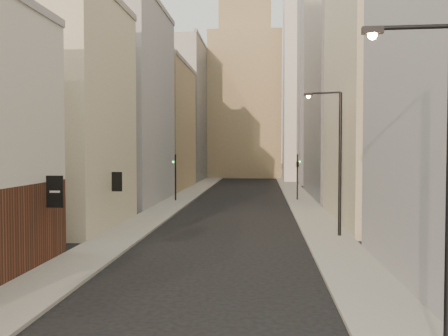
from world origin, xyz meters
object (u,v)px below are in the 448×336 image
clock_tower (245,89)px  traffic_light_left (175,170)px  streetlamp_near (441,175)px  traffic_light_right (297,166)px  white_tower (307,73)px  streetlamp_mid (336,154)px

clock_tower → traffic_light_left: (-5.74, -48.62, -14.24)m
streetlamp_near → traffic_light_right: size_ratio=1.73×
streetlamp_near → traffic_light_left: bearing=111.5°
streetlamp_near → traffic_light_left: 41.50m
clock_tower → streetlamp_near: 89.07m
white_tower → streetlamp_mid: 56.57m
traffic_light_right → traffic_light_left: bearing=9.6°
clock_tower → streetlamp_mid: size_ratio=4.89×
white_tower → traffic_light_left: 41.35m
streetlamp_mid → traffic_light_right: 22.12m
white_tower → traffic_light_right: size_ratio=8.30×
streetlamp_mid → traffic_light_left: (-13.74, 20.27, -1.85)m
clock_tower → white_tower: bearing=-51.8°
clock_tower → white_tower: (11.00, -14.00, 0.97)m
white_tower → streetlamp_mid: size_ratio=4.52×
traffic_light_left → traffic_light_right: 13.01m
streetlamp_near → streetlamp_mid: streetlamp_mid is taller
white_tower → streetlamp_mid: (-3.00, -54.88, -13.37)m
white_tower → traffic_light_left: white_tower is taller
clock_tower → streetlamp_mid: clock_tower is taller
clock_tower → streetlamp_mid: (8.00, -68.88, -12.39)m
white_tower → streetlamp_mid: bearing=-93.1°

